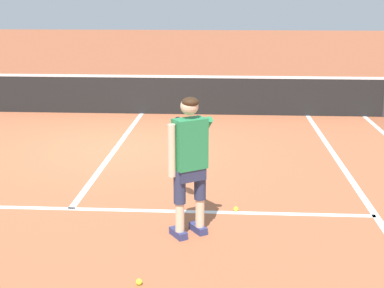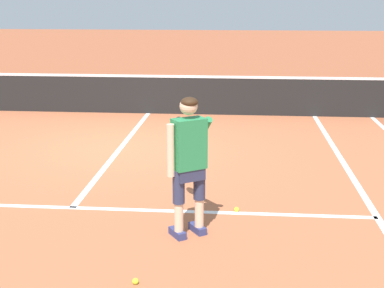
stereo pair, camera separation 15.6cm
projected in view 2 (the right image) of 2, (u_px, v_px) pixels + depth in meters
ground_plane at (121, 147)px, 10.61m from camera, size 80.00×80.00×0.00m
court_inner_surface at (104, 168)px, 9.29m from camera, size 10.98×9.55×0.00m
line_service at (72, 208)px, 7.54m from camera, size 8.23×0.10×0.01m
line_centre_service at (121, 147)px, 10.62m from camera, size 0.10×6.40×0.01m
line_singles_right at (351, 175)px, 8.95m from camera, size 0.10×9.15×0.01m
tennis_net at (148, 94)px, 13.57m from camera, size 11.96×0.08×1.07m
tennis_player at (188, 157)px, 6.44m from camera, size 0.58×1.22×1.71m
tennis_ball_near_feet at (135, 281)px, 5.52m from camera, size 0.07×0.07×0.07m
tennis_ball_by_baseline at (237, 209)px, 7.40m from camera, size 0.07×0.07×0.07m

